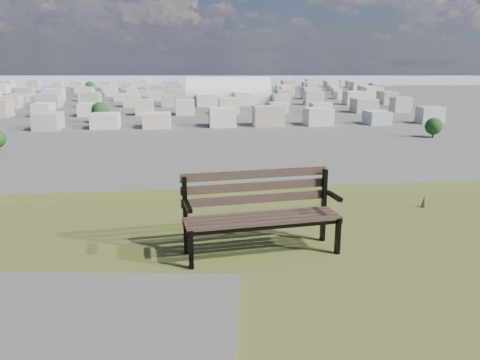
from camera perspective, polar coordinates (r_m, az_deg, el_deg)
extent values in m
cube|color=#3F2C24|center=(4.68, 3.30, -5.29)|extent=(1.61, 0.28, 0.03)
cube|color=#3F2C24|center=(4.78, 2.92, -4.88)|extent=(1.61, 0.28, 0.03)
cube|color=#3F2C24|center=(4.88, 2.56, -4.48)|extent=(1.61, 0.28, 0.03)
cube|color=#3F2C24|center=(4.97, 2.21, -4.10)|extent=(1.61, 0.28, 0.03)
cube|color=#3F2C24|center=(5.00, 2.00, -2.30)|extent=(1.60, 0.23, 0.09)
cube|color=#3F2C24|center=(4.98, 1.95, -0.79)|extent=(1.60, 0.23, 0.09)
cube|color=#3F2C24|center=(4.97, 1.89, 0.71)|extent=(1.60, 0.23, 0.09)
cube|color=black|center=(4.58, -6.00, -8.43)|extent=(0.05, 0.06, 0.39)
cube|color=black|center=(4.86, -6.70, -4.39)|extent=(0.05, 0.06, 0.82)
cube|color=black|center=(4.69, -6.36, -5.69)|extent=(0.10, 0.45, 0.04)
cube|color=black|center=(4.57, -6.36, -3.24)|extent=(0.08, 0.32, 0.04)
cube|color=black|center=(5.00, 11.84, -6.68)|extent=(0.05, 0.06, 0.39)
cube|color=black|center=(5.26, 10.17, -3.08)|extent=(0.05, 0.06, 0.82)
cube|color=black|center=(5.10, 11.08, -4.22)|extent=(0.10, 0.45, 0.04)
cube|color=black|center=(4.99, 11.41, -1.94)|extent=(0.08, 0.32, 0.04)
cube|color=black|center=(4.69, 3.33, -5.79)|extent=(1.60, 0.24, 0.04)
cube|color=black|center=(4.99, 2.18, -4.51)|extent=(1.60, 0.24, 0.04)
cone|color=brown|center=(6.95, 21.55, -2.39)|extent=(0.08, 0.08, 0.18)
cube|color=silver|center=(321.31, -1.47, 9.85)|extent=(56.59, 25.24, 6.21)
cylinder|color=white|center=(321.10, -1.48, 10.40)|extent=(56.59, 25.24, 23.61)
cube|color=beige|center=(212.42, -22.89, 6.67)|extent=(11.00, 11.00, 7.00)
cube|color=#AA9E92|center=(207.02, -16.46, 7.04)|extent=(11.00, 11.00, 7.00)
cube|color=beige|center=(204.32, -9.77, 7.32)|extent=(11.00, 11.00, 7.00)
cube|color=#A9A8AD|center=(204.42, -2.98, 7.51)|extent=(11.00, 11.00, 7.00)
cube|color=beige|center=(207.32, 3.71, 7.59)|extent=(11.00, 11.00, 7.00)
cube|color=tan|center=(212.90, 10.13, 7.57)|extent=(11.00, 11.00, 7.00)
cube|color=beige|center=(220.95, 16.16, 7.47)|extent=(11.00, 11.00, 7.00)
cube|color=beige|center=(231.24, 21.70, 7.30)|extent=(11.00, 11.00, 7.00)
cube|color=beige|center=(263.53, -22.47, 7.95)|extent=(11.00, 11.00, 7.00)
cube|color=#A9A8AD|center=(258.09, -17.29, 8.27)|extent=(11.00, 11.00, 7.00)
cube|color=beige|center=(254.80, -11.92, 8.53)|extent=(11.00, 11.00, 7.00)
cube|color=tan|center=(253.75, -6.46, 8.72)|extent=(11.00, 11.00, 7.00)
cube|color=beige|center=(254.96, -1.00, 8.83)|extent=(11.00, 11.00, 7.00)
cube|color=beige|center=(258.41, 4.37, 8.87)|extent=(11.00, 11.00, 7.00)
cube|color=beige|center=(264.00, 9.55, 8.82)|extent=(11.00, 11.00, 7.00)
cube|color=#AA9E92|center=(271.60, 14.48, 8.72)|extent=(11.00, 11.00, 7.00)
cube|color=beige|center=(281.06, 19.11, 8.56)|extent=(11.00, 11.00, 7.00)
cube|color=beige|center=(321.93, -26.34, 8.50)|extent=(11.00, 11.00, 7.00)
cube|color=tan|center=(314.75, -22.18, 8.81)|extent=(11.00, 11.00, 7.00)
cube|color=beige|center=(309.28, -17.84, 9.10)|extent=(11.00, 11.00, 7.00)
cube|color=beige|center=(305.60, -13.37, 9.34)|extent=(11.00, 11.00, 7.00)
cube|color=beige|center=(303.77, -8.81, 9.52)|extent=(11.00, 11.00, 7.00)
cube|color=#AA9E92|center=(303.84, -4.22, 9.65)|extent=(11.00, 11.00, 7.00)
cube|color=beige|center=(305.80, 0.34, 9.71)|extent=(11.00, 11.00, 7.00)
cube|color=#A9A8AD|center=(309.61, 4.82, 9.72)|extent=(11.00, 11.00, 7.00)
cube|color=beige|center=(315.20, 9.16, 9.67)|extent=(11.00, 11.00, 7.00)
cube|color=tan|center=(322.49, 13.33, 9.57)|extent=(11.00, 11.00, 7.00)
cube|color=beige|center=(331.37, 17.29, 9.43)|extent=(11.00, 11.00, 7.00)
cube|color=beige|center=(372.98, -25.57, 9.15)|extent=(11.00, 11.00, 7.00)
cube|color=#AA9E92|center=(366.03, -21.97, 9.44)|extent=(11.00, 11.00, 7.00)
cube|color=beige|center=(360.53, -18.24, 9.69)|extent=(11.00, 11.00, 7.00)
cube|color=#A9A8AD|center=(356.57, -14.41, 9.91)|extent=(11.00, 11.00, 7.00)
cube|color=beige|center=(354.20, -10.50, 10.09)|extent=(11.00, 11.00, 7.00)
cube|color=tan|center=(353.44, -6.56, 10.22)|extent=(11.00, 11.00, 7.00)
cube|color=beige|center=(354.31, -2.61, 10.30)|extent=(11.00, 11.00, 7.00)
cube|color=beige|center=(356.80, 1.30, 10.34)|extent=(11.00, 11.00, 7.00)
cube|color=beige|center=(360.87, 5.14, 10.33)|extent=(11.00, 11.00, 7.00)
cube|color=#AA9E92|center=(366.47, 8.88, 10.28)|extent=(11.00, 11.00, 7.00)
cube|color=beige|center=(373.53, 12.48, 10.19)|extent=(11.00, 11.00, 7.00)
cube|color=#A9A8AD|center=(381.97, 15.94, 10.06)|extent=(11.00, 11.00, 7.00)
cube|color=tan|center=(424.13, -24.98, 9.65)|extent=(11.00, 11.00, 7.00)
cube|color=beige|center=(417.33, -21.81, 9.90)|extent=(11.00, 11.00, 7.00)
cube|color=beige|center=(411.83, -18.54, 10.13)|extent=(11.00, 11.00, 7.00)
cube|color=beige|center=(407.66, -15.19, 10.33)|extent=(11.00, 11.00, 7.00)
cube|color=#AA9E92|center=(404.87, -11.78, 10.50)|extent=(11.00, 11.00, 7.00)
cube|color=beige|center=(403.50, -8.32, 10.64)|extent=(11.00, 11.00, 7.00)
cube|color=#A9A8AD|center=(403.55, -4.86, 10.73)|extent=(11.00, 11.00, 7.00)
cube|color=beige|center=(405.02, -1.40, 10.79)|extent=(11.00, 11.00, 7.00)
cube|color=tan|center=(407.91, 2.02, 10.81)|extent=(11.00, 11.00, 7.00)
cube|color=beige|center=(412.17, 5.38, 10.79)|extent=(11.00, 11.00, 7.00)
cube|color=beige|center=(417.77, 8.66, 10.74)|extent=(11.00, 11.00, 7.00)
cube|color=beige|center=(424.66, 11.84, 10.65)|extent=(11.00, 11.00, 7.00)
cube|color=#AA9E92|center=(432.77, 14.91, 10.54)|extent=(11.00, 11.00, 7.00)
cube|color=#A9A8AD|center=(475.34, -24.52, 10.04)|extent=(11.00, 11.00, 7.00)
cube|color=beige|center=(468.67, -21.69, 10.27)|extent=(11.00, 11.00, 7.00)
cube|color=tan|center=(463.15, -18.78, 10.48)|extent=(11.00, 11.00, 7.00)
cube|color=beige|center=(458.82, -15.80, 10.66)|extent=(11.00, 11.00, 7.00)
cube|color=beige|center=(455.72, -12.77, 10.82)|extent=(11.00, 11.00, 7.00)
cube|color=beige|center=(453.86, -9.70, 10.95)|extent=(11.00, 11.00, 7.00)
cube|color=#AA9E92|center=(453.27, -6.61, 11.06)|extent=(11.00, 11.00, 7.00)
cube|color=beige|center=(453.95, -3.53, 11.13)|extent=(11.00, 11.00, 7.00)
cube|color=#A9A8AD|center=(455.89, -0.45, 11.16)|extent=(11.00, 11.00, 7.00)
cube|color=beige|center=(459.09, 2.58, 11.17)|extent=(11.00, 11.00, 7.00)
cube|color=tan|center=(463.50, 5.57, 11.15)|extent=(11.00, 11.00, 7.00)
cube|color=beige|center=(469.10, 8.49, 11.10)|extent=(11.00, 11.00, 7.00)
cube|color=beige|center=(475.85, 11.34, 11.02)|extent=(11.00, 11.00, 7.00)
cube|color=beige|center=(483.70, 14.09, 10.92)|extent=(11.00, 11.00, 7.00)
cube|color=#AA9E92|center=(534.15, -26.64, 10.13)|extent=(11.00, 11.00, 7.00)
cube|color=beige|center=(526.58, -24.15, 10.35)|extent=(11.00, 11.00, 7.00)
cube|color=#A9A8AD|center=(520.02, -21.59, 10.56)|extent=(11.00, 11.00, 7.00)
cube|color=beige|center=(514.49, -18.96, 10.75)|extent=(11.00, 11.00, 7.00)
cube|color=tan|center=(510.03, -16.28, 10.93)|extent=(11.00, 11.00, 7.00)
cube|color=beige|center=(506.67, -13.56, 11.08)|extent=(11.00, 11.00, 7.00)
cube|color=beige|center=(504.44, -10.80, 11.20)|extent=(11.00, 11.00, 7.00)
cube|color=beige|center=(503.33, -8.02, 11.31)|extent=(11.00, 11.00, 7.00)
cube|color=#AA9E92|center=(503.37, -5.24, 11.38)|extent=(11.00, 11.00, 7.00)
cube|color=beige|center=(504.56, -2.46, 11.44)|extent=(11.00, 11.00, 7.00)
cube|color=#A9A8AD|center=(506.87, 0.30, 11.46)|extent=(11.00, 11.00, 7.00)
cube|color=beige|center=(510.31, 3.03, 11.46)|extent=(11.00, 11.00, 7.00)
cube|color=tan|center=(514.85, 5.72, 11.43)|extent=(11.00, 11.00, 7.00)
cube|color=beige|center=(520.45, 8.36, 11.38)|extent=(11.00, 11.00, 7.00)
cube|color=beige|center=(527.09, 10.93, 11.31)|extent=(11.00, 11.00, 7.00)
cube|color=beige|center=(534.72, 13.43, 11.22)|extent=(11.00, 11.00, 7.00)
cube|color=#AA9E92|center=(585.26, -26.12, 10.41)|extent=(11.00, 11.00, 7.00)
cube|color=beige|center=(577.86, -23.85, 10.61)|extent=(11.00, 11.00, 7.00)
cube|color=#A9A8AD|center=(571.38, -21.51, 10.80)|extent=(11.00, 11.00, 7.00)
cube|color=beige|center=(565.85, -19.12, 10.98)|extent=(11.00, 11.00, 7.00)
cube|color=tan|center=(561.28, -16.68, 11.14)|extent=(11.00, 11.00, 7.00)
cube|color=beige|center=(557.72, -14.21, 11.28)|extent=(11.00, 11.00, 7.00)
cube|color=beige|center=(555.17, -11.71, 11.41)|extent=(11.00, 11.00, 7.00)
cube|color=beige|center=(553.64, -9.18, 11.51)|extent=(11.00, 11.00, 7.00)
cube|color=#AA9E92|center=(553.16, -6.65, 11.59)|extent=(11.00, 11.00, 7.00)
cube|color=beige|center=(553.72, -4.11, 11.65)|extent=(11.00, 11.00, 7.00)
cube|color=#A9A8AD|center=(555.31, -1.59, 11.69)|extent=(11.00, 11.00, 7.00)
cube|color=beige|center=(557.94, 0.92, 11.70)|extent=(11.00, 11.00, 7.00)
cube|color=tan|center=(561.57, 3.40, 11.69)|extent=(11.00, 11.00, 7.00)
cube|color=beige|center=(566.21, 5.84, 11.67)|extent=(11.00, 11.00, 7.00)
cube|color=beige|center=(571.81, 8.24, 11.62)|extent=(11.00, 11.00, 7.00)
cube|color=beige|center=(578.36, 10.59, 11.55)|extent=(11.00, 11.00, 7.00)
cube|color=#AA9E92|center=(585.81, 12.88, 11.47)|extent=(11.00, 11.00, 7.00)
cylinder|color=#37271B|center=(188.10, 22.45, 5.13)|extent=(0.80, 0.80, 2.10)
sphere|color=#123312|center=(187.70, 22.54, 6.08)|extent=(6.30, 6.30, 6.30)
cylinder|color=#37271B|center=(227.52, -16.60, 7.07)|extent=(0.80, 0.80, 2.70)
sphere|color=#123312|center=(227.10, -16.67, 8.08)|extent=(8.10, 8.10, 8.10)
cylinder|color=#37271B|center=(312.56, 18.38, 8.64)|extent=(0.80, 0.80, 1.95)
sphere|color=#123312|center=(312.33, 18.43, 9.17)|extent=(5.85, 5.85, 5.85)
cylinder|color=#37271B|center=(408.05, 2.02, 10.48)|extent=(0.80, 0.80, 2.25)
sphere|color=#123312|center=(407.85, 2.02, 10.95)|extent=(6.75, 6.75, 6.75)
cylinder|color=#37271B|center=(471.86, -17.79, 10.35)|extent=(0.80, 0.80, 2.85)
sphere|color=#123312|center=(471.65, -17.82, 10.87)|extent=(8.55, 8.55, 8.55)
cylinder|color=#37271B|center=(519.63, -21.35, 10.33)|extent=(0.80, 0.80, 2.40)
sphere|color=#123312|center=(519.46, -21.39, 10.72)|extent=(7.20, 7.20, 7.20)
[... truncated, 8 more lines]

